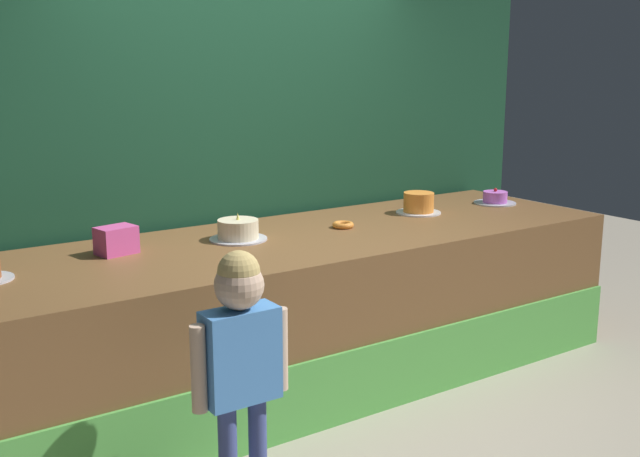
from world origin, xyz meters
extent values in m
plane|color=#ADA38E|center=(0.00, 0.00, 0.00)|extent=(12.00, 12.00, 0.00)
cube|color=brown|center=(0.00, 0.61, 0.45)|extent=(4.10, 1.22, 0.91)
cube|color=#59B24C|center=(0.00, -0.01, 0.20)|extent=(4.10, 0.02, 0.41)
cube|color=#19472D|center=(0.00, 1.32, 1.42)|extent=(4.87, 0.08, 2.84)
cylinder|color=#3F4C8C|center=(-0.89, -0.43, 0.26)|extent=(0.08, 0.08, 0.52)
cube|color=#4C8CD8|center=(-0.97, -0.43, 0.72)|extent=(0.32, 0.15, 0.40)
cylinder|color=beige|center=(-1.16, -0.43, 0.71)|extent=(0.06, 0.06, 0.37)
cylinder|color=beige|center=(-0.77, -0.43, 0.71)|extent=(0.06, 0.06, 0.37)
sphere|color=beige|center=(-0.97, -0.43, 1.03)|extent=(0.21, 0.21, 0.21)
sphere|color=tan|center=(-0.97, -0.43, 1.08)|extent=(0.18, 0.18, 0.18)
cube|color=#E1509E|center=(-1.05, 0.81, 0.98)|extent=(0.22, 0.18, 0.15)
torus|color=orange|center=(0.35, 0.66, 0.93)|extent=(0.13, 0.13, 0.04)
cylinder|color=silver|center=(-0.35, 0.74, 0.91)|extent=(0.34, 0.34, 0.01)
cylinder|color=beige|center=(-0.35, 0.74, 0.97)|extent=(0.24, 0.24, 0.11)
cone|color=#F2E566|center=(-0.35, 0.74, 1.05)|extent=(0.02, 0.02, 0.04)
cylinder|color=silver|center=(1.05, 0.75, 0.91)|extent=(0.31, 0.31, 0.01)
cylinder|color=orange|center=(1.05, 0.75, 0.98)|extent=(0.21, 0.21, 0.13)
cylinder|color=silver|center=(1.74, 0.70, 0.91)|extent=(0.30, 0.30, 0.01)
cylinder|color=#CC66D8|center=(1.74, 0.70, 0.96)|extent=(0.17, 0.17, 0.08)
sphere|color=red|center=(1.74, 0.70, 1.01)|extent=(0.03, 0.03, 0.03)
camera|label=1|loc=(-2.38, -3.10, 1.93)|focal=42.84mm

